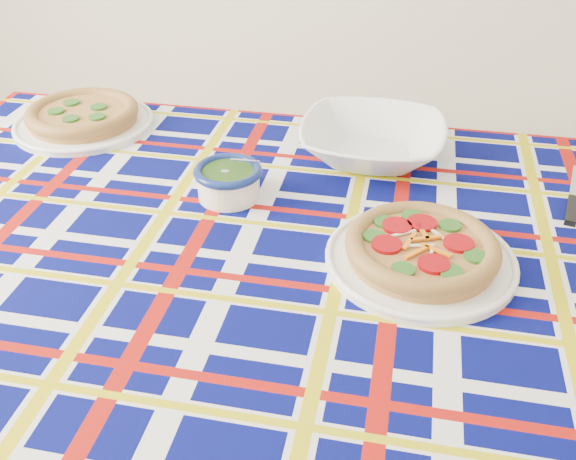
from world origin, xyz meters
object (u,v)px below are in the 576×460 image
(main_focaccia_plate, at_px, (422,248))
(pesto_bowl, at_px, (228,179))
(dining_table, at_px, (295,282))
(serving_bowl, at_px, (372,141))

(main_focaccia_plate, distance_m, pesto_bowl, 0.42)
(dining_table, height_order, serving_bowl, serving_bowl)
(dining_table, relative_size, pesto_bowl, 13.58)
(main_focaccia_plate, height_order, serving_bowl, serving_bowl)
(dining_table, relative_size, serving_bowl, 5.79)
(dining_table, bearing_deg, main_focaccia_plate, -2.86)
(pesto_bowl, distance_m, serving_bowl, 0.36)
(pesto_bowl, xyz_separation_m, serving_bowl, (0.25, 0.26, -0.00))
(serving_bowl, bearing_deg, dining_table, -100.75)
(dining_table, xyz_separation_m, pesto_bowl, (-0.18, 0.13, 0.13))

